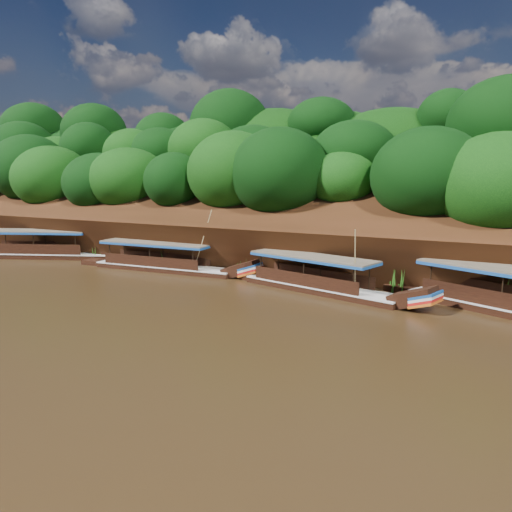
# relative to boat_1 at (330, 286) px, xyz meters

# --- Properties ---
(ground) EXTENTS (160.00, 160.00, 0.00)m
(ground) POSITION_rel_boat_1_xyz_m (-2.19, -6.95, -0.53)
(ground) COLOR black
(ground) RESTS_ON ground
(riverbank) EXTENTS (120.00, 30.06, 19.40)m
(riverbank) POSITION_rel_boat_1_xyz_m (-2.20, 15.77, 1.36)
(riverbank) COLOR black
(riverbank) RESTS_ON ground
(boat_1) EXTENTS (13.64, 5.19, 4.92)m
(boat_1) POSITION_rel_boat_1_xyz_m (0.00, 0.00, 0.00)
(boat_1) COLOR black
(boat_1) RESTS_ON ground
(boat_2) EXTENTS (14.64, 2.98, 5.46)m
(boat_2) POSITION_rel_boat_1_xyz_m (-13.73, 1.33, -0.01)
(boat_2) COLOR black
(boat_2) RESTS_ON ground
(boat_3) EXTENTS (14.16, 7.45, 3.07)m
(boat_3) POSITION_rel_boat_1_xyz_m (-27.36, 1.50, 0.05)
(boat_3) COLOR black
(boat_3) RESTS_ON ground
(reeds) EXTENTS (50.93, 2.19, 2.12)m
(reeds) POSITION_rel_boat_1_xyz_m (-5.60, 2.59, 0.35)
(reeds) COLOR #2F6D1B
(reeds) RESTS_ON ground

